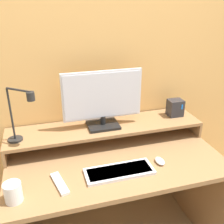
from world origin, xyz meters
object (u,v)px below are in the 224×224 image
object	(u,v)px
router_dock	(175,108)
keyboard	(119,171)
mug	(13,192)
desk_lamp	(20,115)
remote_control	(60,183)
monitor	(103,99)
mouse	(160,161)

from	to	relation	value
router_dock	keyboard	bearing A→B (deg)	-144.47
keyboard	mug	distance (m)	0.58
desk_lamp	remote_control	bearing A→B (deg)	-60.75
monitor	remote_control	size ratio (longest dim) A/B	2.65
router_dock	remote_control	bearing A→B (deg)	-155.59
monitor	remote_control	world-z (taller)	monitor
router_dock	remote_control	world-z (taller)	router_dock
mouse	mug	distance (m)	0.85
desk_lamp	remote_control	distance (m)	0.46
mouse	remote_control	size ratio (longest dim) A/B	0.43
remote_control	mug	bearing A→B (deg)	-165.64
keyboard	monitor	bearing A→B (deg)	89.87
router_dock	mug	xyz separation A→B (m)	(-1.14, -0.47, -0.13)
router_dock	mouse	xyz separation A→B (m)	(-0.29, -0.38, -0.17)
monitor	mouse	world-z (taller)	monitor
desk_lamp	keyboard	size ratio (longest dim) A/B	0.87
monitor	desk_lamp	world-z (taller)	monitor
keyboard	remote_control	world-z (taller)	keyboard
desk_lamp	mouse	xyz separation A→B (m)	(0.79, -0.27, -0.29)
router_dock	mug	world-z (taller)	router_dock
desk_lamp	mouse	world-z (taller)	desk_lamp
monitor	remote_control	distance (m)	0.61
monitor	keyboard	world-z (taller)	monitor
keyboard	mouse	size ratio (longest dim) A/B	4.62
desk_lamp	keyboard	xyz separation A→B (m)	(0.52, -0.30, -0.29)
router_dock	remote_control	distance (m)	1.01
remote_control	mouse	bearing A→B (deg)	3.28
monitor	router_dock	size ratio (longest dim) A/B	4.31
desk_lamp	router_dock	world-z (taller)	desk_lamp
desk_lamp	mouse	bearing A→B (deg)	-19.22
mouse	mug	size ratio (longest dim) A/B	0.83
monitor	mug	distance (m)	0.78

